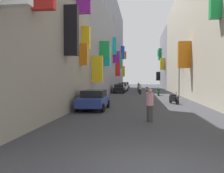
{
  "coord_description": "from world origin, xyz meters",
  "views": [
    {
      "loc": [
        -0.4,
        -5.89,
        2.23
      ],
      "look_at": [
        -4.04,
        25.54,
        1.26
      ],
      "focal_mm": 38.37,
      "sensor_mm": 36.0,
      "label": 1
    }
  ],
  "objects_px": {
    "parked_car_blue": "(94,99)",
    "scooter_green": "(158,92)",
    "pedestrian_crossing": "(140,89)",
    "pedestrian_near_right": "(139,87)",
    "parked_car_silver": "(125,85)",
    "scooter_white": "(147,89)",
    "traffic_light_near_corner": "(179,72)",
    "scooter_silver": "(148,93)",
    "parked_car_black": "(119,88)",
    "pedestrian_near_left": "(150,105)",
    "scooter_black": "(174,99)",
    "parked_car_white": "(123,87)"
  },
  "relations": [
    {
      "from": "parked_car_white",
      "to": "traffic_light_near_corner",
      "type": "relative_size",
      "value": 0.93
    },
    {
      "from": "parked_car_silver",
      "to": "pedestrian_near_left",
      "type": "distance_m",
      "value": 46.58
    },
    {
      "from": "scooter_green",
      "to": "pedestrian_crossing",
      "type": "distance_m",
      "value": 3.37
    },
    {
      "from": "parked_car_white",
      "to": "pedestrian_crossing",
      "type": "relative_size",
      "value": 2.84
    },
    {
      "from": "parked_car_silver",
      "to": "pedestrian_near_right",
      "type": "relative_size",
      "value": 2.3
    },
    {
      "from": "pedestrian_crossing",
      "to": "traffic_light_near_corner",
      "type": "height_order",
      "value": "traffic_light_near_corner"
    },
    {
      "from": "pedestrian_crossing",
      "to": "pedestrian_near_right",
      "type": "height_order",
      "value": "pedestrian_near_right"
    },
    {
      "from": "parked_car_blue",
      "to": "pedestrian_crossing",
      "type": "relative_size",
      "value": 2.68
    },
    {
      "from": "pedestrian_crossing",
      "to": "traffic_light_near_corner",
      "type": "bearing_deg",
      "value": -40.87
    },
    {
      "from": "parked_car_blue",
      "to": "scooter_green",
      "type": "relative_size",
      "value": 2.21
    },
    {
      "from": "scooter_green",
      "to": "pedestrian_crossing",
      "type": "relative_size",
      "value": 1.21
    },
    {
      "from": "parked_car_white",
      "to": "traffic_light_near_corner",
      "type": "bearing_deg",
      "value": -59.22
    },
    {
      "from": "parked_car_black",
      "to": "pedestrian_near_left",
      "type": "xyz_separation_m",
      "value": [
        3.83,
        -26.14,
        0.13
      ]
    },
    {
      "from": "scooter_white",
      "to": "pedestrian_near_right",
      "type": "height_order",
      "value": "pedestrian_near_right"
    },
    {
      "from": "parked_car_silver",
      "to": "parked_car_blue",
      "type": "height_order",
      "value": "parked_car_silver"
    },
    {
      "from": "parked_car_blue",
      "to": "traffic_light_near_corner",
      "type": "xyz_separation_m",
      "value": [
        8.32,
        13.8,
        2.42
      ]
    },
    {
      "from": "parked_car_silver",
      "to": "scooter_silver",
      "type": "distance_m",
      "value": 29.09
    },
    {
      "from": "parked_car_black",
      "to": "traffic_light_near_corner",
      "type": "relative_size",
      "value": 0.92
    },
    {
      "from": "scooter_white",
      "to": "pedestrian_near_right",
      "type": "relative_size",
      "value": 1.08
    },
    {
      "from": "scooter_white",
      "to": "pedestrian_crossing",
      "type": "xyz_separation_m",
      "value": [
        -1.2,
        -7.05,
        0.3
      ]
    },
    {
      "from": "scooter_black",
      "to": "pedestrian_near_right",
      "type": "bearing_deg",
      "value": 100.08
    },
    {
      "from": "scooter_black",
      "to": "scooter_silver",
      "type": "bearing_deg",
      "value": 103.79
    },
    {
      "from": "parked_car_black",
      "to": "pedestrian_near_right",
      "type": "height_order",
      "value": "pedestrian_near_right"
    },
    {
      "from": "scooter_green",
      "to": "pedestrian_near_right",
      "type": "height_order",
      "value": "pedestrian_near_right"
    },
    {
      "from": "scooter_black",
      "to": "scooter_white",
      "type": "bearing_deg",
      "value": 95.1
    },
    {
      "from": "scooter_silver",
      "to": "scooter_green",
      "type": "bearing_deg",
      "value": 61.09
    },
    {
      "from": "parked_car_silver",
      "to": "scooter_white",
      "type": "bearing_deg",
      "value": -73.96
    },
    {
      "from": "parked_car_silver",
      "to": "scooter_white",
      "type": "relative_size",
      "value": 2.14
    },
    {
      "from": "scooter_green",
      "to": "pedestrian_near_right",
      "type": "distance_m",
      "value": 7.8
    },
    {
      "from": "parked_car_black",
      "to": "pedestrian_near_left",
      "type": "distance_m",
      "value": 26.42
    },
    {
      "from": "pedestrian_crossing",
      "to": "traffic_light_near_corner",
      "type": "distance_m",
      "value": 6.91
    },
    {
      "from": "parked_car_white",
      "to": "pedestrian_near_left",
      "type": "distance_m",
      "value": 32.33
    },
    {
      "from": "parked_car_white",
      "to": "traffic_light_near_corner",
      "type": "distance_m",
      "value": 16.13
    },
    {
      "from": "parked_car_white",
      "to": "scooter_silver",
      "type": "relative_size",
      "value": 2.43
    },
    {
      "from": "parked_car_blue",
      "to": "scooter_black",
      "type": "xyz_separation_m",
      "value": [
        6.43,
        4.81,
        -0.29
      ]
    },
    {
      "from": "scooter_silver",
      "to": "scooter_white",
      "type": "relative_size",
      "value": 0.99
    },
    {
      "from": "scooter_green",
      "to": "scooter_white",
      "type": "distance_m",
      "value": 9.42
    },
    {
      "from": "scooter_green",
      "to": "pedestrian_near_left",
      "type": "height_order",
      "value": "pedestrian_near_left"
    },
    {
      "from": "traffic_light_near_corner",
      "to": "scooter_silver",
      "type": "bearing_deg",
      "value": -169.42
    },
    {
      "from": "scooter_silver",
      "to": "scooter_black",
      "type": "bearing_deg",
      "value": -76.21
    },
    {
      "from": "parked_car_black",
      "to": "scooter_silver",
      "type": "xyz_separation_m",
      "value": [
        4.34,
        -8.46,
        -0.28
      ]
    },
    {
      "from": "parked_car_white",
      "to": "pedestrian_near_right",
      "type": "height_order",
      "value": "pedestrian_near_right"
    },
    {
      "from": "traffic_light_near_corner",
      "to": "parked_car_silver",
      "type": "bearing_deg",
      "value": 106.89
    },
    {
      "from": "scooter_green",
      "to": "scooter_black",
      "type": "distance_m",
      "value": 10.97
    },
    {
      "from": "parked_car_blue",
      "to": "scooter_silver",
      "type": "xyz_separation_m",
      "value": [
        4.4,
        13.07,
        -0.29
      ]
    },
    {
      "from": "parked_car_silver",
      "to": "parked_car_white",
      "type": "bearing_deg",
      "value": -88.65
    },
    {
      "from": "scooter_silver",
      "to": "traffic_light_near_corner",
      "type": "distance_m",
      "value": 4.82
    },
    {
      "from": "parked_car_black",
      "to": "pedestrian_crossing",
      "type": "distance_m",
      "value": 4.85
    },
    {
      "from": "scooter_green",
      "to": "parked_car_silver",
      "type": "bearing_deg",
      "value": 103.13
    },
    {
      "from": "traffic_light_near_corner",
      "to": "pedestrian_near_right",
      "type": "bearing_deg",
      "value": 118.99
    }
  ]
}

